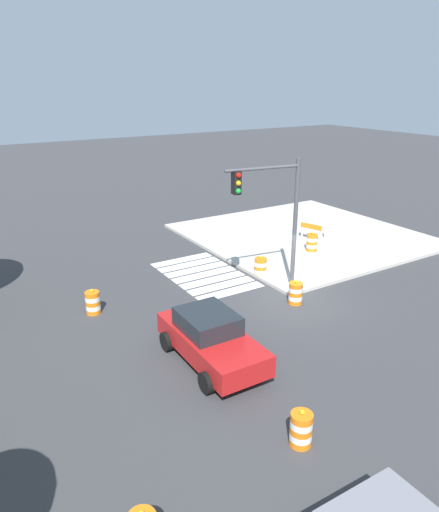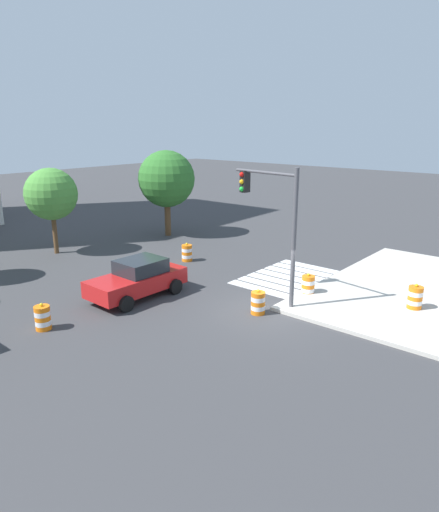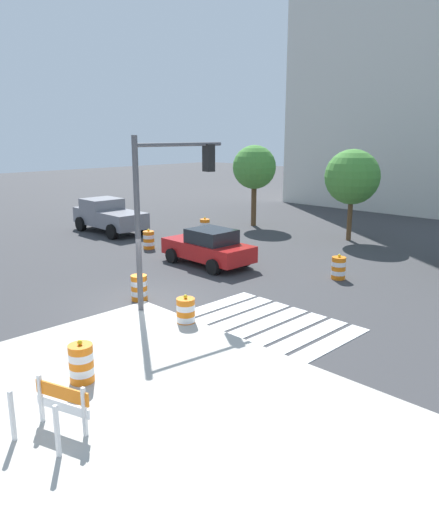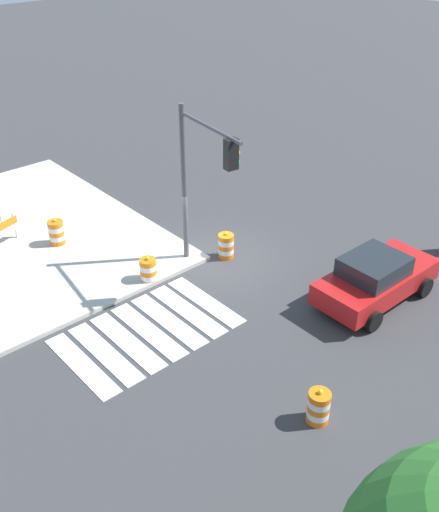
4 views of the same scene
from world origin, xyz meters
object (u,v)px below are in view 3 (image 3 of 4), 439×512
pickup_truck (108,216)px  traffic_light_pole (168,191)px  traffic_barrel_median_far (149,240)px  street_tree_streetside_near (352,177)px  street_tree_streetside_mid (254,168)px  traffic_barrel_median_near (186,313)px  traffic_barrel_near_corner (339,268)px  sports_car (209,247)px  traffic_barrel_far_curb (205,227)px  traffic_barrel_on_sidewalk (81,363)px  construction_barricade (56,405)px  traffic_barrel_crosswalk_end (139,288)px

pickup_truck → traffic_light_pole: (12.82, -5.76, 2.94)m
traffic_barrel_median_far → street_tree_streetside_near: bearing=56.4°
street_tree_streetside_mid → street_tree_streetside_near: bearing=3.0°
pickup_truck → traffic_barrel_median_near: 15.96m
traffic_barrel_near_corner → street_tree_streetside_near: 8.36m
sports_car → traffic_barrel_far_curb: size_ratio=4.24×
traffic_barrel_on_sidewalk → construction_barricade: traffic_barrel_on_sidewalk is taller
construction_barricade → street_tree_streetside_near: size_ratio=0.29×
pickup_truck → street_tree_streetside_mid: size_ratio=1.04×
traffic_barrel_near_corner → street_tree_streetside_near: (-3.71, 6.89, 2.96)m
traffic_barrel_on_sidewalk → street_tree_streetside_mid: 21.64m
traffic_barrel_median_near → traffic_barrel_median_far: (-9.25, 5.59, 0.00)m
traffic_barrel_median_near → street_tree_streetside_near: (-3.27, 14.60, 2.96)m
sports_car → traffic_barrel_median_far: (-4.43, 0.05, -0.36)m
pickup_truck → street_tree_streetside_near: street_tree_streetside_near is taller
traffic_barrel_on_sidewalk → street_tree_streetside_near: (-4.40, 18.74, 2.81)m
traffic_barrel_on_sidewalk → traffic_barrel_median_far: bearing=136.8°
street_tree_streetside_near → traffic_barrel_near_corner: bearing=-61.7°
sports_car → traffic_barrel_near_corner: bearing=22.4°
traffic_barrel_far_curb → traffic_light_pole: 12.80m
pickup_truck → traffic_barrel_on_sidewalk: (15.66, -10.73, -0.37)m
traffic_barrel_median_near → street_tree_streetside_mid: (-9.87, 14.25, 3.15)m
pickup_truck → sports_car: bearing=-6.2°
traffic_barrel_median_near → construction_barricade: 6.11m
street_tree_streetside_near → sports_car: bearing=-99.7°
traffic_barrel_far_curb → construction_barricade: construction_barricade is taller
traffic_barrel_crosswalk_end → traffic_barrel_far_curb: bearing=125.6°
pickup_truck → traffic_barrel_on_sidewalk: size_ratio=5.07×
sports_car → traffic_barrel_crosswalk_end: sports_car is taller
traffic_barrel_median_near → street_tree_streetside_mid: 17.62m
traffic_barrel_near_corner → traffic_barrel_crosswalk_end: size_ratio=1.00×
traffic_barrel_median_near → pickup_truck: bearing=155.6°
pickup_truck → traffic_barrel_near_corner: size_ratio=5.07×
traffic_barrel_near_corner → street_tree_streetside_mid: (-10.31, 6.54, 3.15)m
traffic_barrel_median_far → traffic_light_pole: (7.54, -4.77, 3.46)m
pickup_truck → construction_barricade: 21.00m
sports_car → street_tree_streetside_mid: 10.44m
traffic_barrel_near_corner → traffic_light_pole: size_ratio=0.19×
traffic_barrel_crosswalk_end → sports_car: bearing=109.5°
traffic_light_pole → street_tree_streetside_near: 13.87m
sports_car → traffic_barrel_crosswalk_end: (1.79, -5.05, -0.36)m
traffic_barrel_far_curb → construction_barricade: size_ratio=0.72×
sports_car → traffic_barrel_crosswalk_end: size_ratio=4.24×
traffic_barrel_near_corner → traffic_light_pole: 8.00m
traffic_barrel_crosswalk_end → construction_barricade: (5.66, -6.00, 0.27)m
traffic_barrel_crosswalk_end → construction_barricade: 8.25m
traffic_barrel_median_far → traffic_light_pole: bearing=-32.3°
traffic_barrel_median_near → traffic_light_pole: bearing=154.3°
sports_car → street_tree_streetside_mid: (-5.05, 8.71, 2.79)m
traffic_barrel_median_near → street_tree_streetside_near: street_tree_streetside_near is taller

